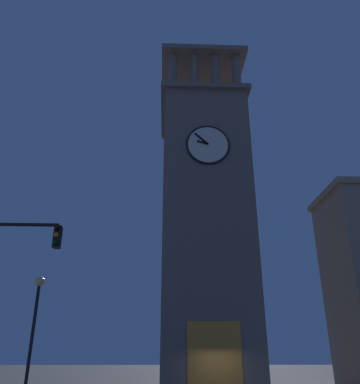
{
  "coord_description": "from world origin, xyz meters",
  "views": [
    {
      "loc": [
        3.12,
        22.95,
        1.98
      ],
      "look_at": [
        2.04,
        -5.51,
        13.98
      ],
      "focal_mm": 36.79,
      "sensor_mm": 36.0,
      "label": 1
    }
  ],
  "objects": [
    {
      "name": "clocktower",
      "position": [
        0.16,
        -5.49,
        11.24
      ],
      "size": [
        6.97,
        7.98,
        28.01
      ],
      "color": "#75665B",
      "rests_on": "ground_plane"
    },
    {
      "name": "street_lamp",
      "position": [
        8.64,
        5.26,
        3.68
      ],
      "size": [
        0.44,
        0.44,
        5.3
      ],
      "color": "black",
      "rests_on": "ground_plane"
    }
  ]
}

